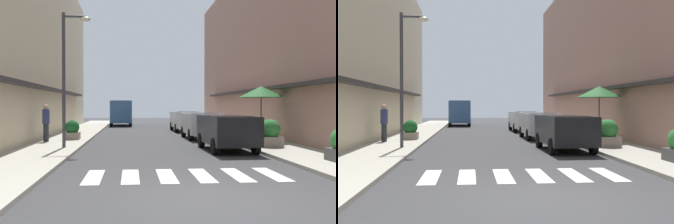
{
  "view_description": "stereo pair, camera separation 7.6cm",
  "coord_description": "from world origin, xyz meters",
  "views": [
    {
      "loc": [
        -1.41,
        -7.76,
        1.85
      ],
      "look_at": [
        0.44,
        12.01,
        1.56
      ],
      "focal_mm": 42.48,
      "sensor_mm": 36.0,
      "label": 1
    },
    {
      "loc": [
        -1.33,
        -7.76,
        1.85
      ],
      "look_at": [
        0.44,
        12.01,
        1.56
      ],
      "focal_mm": 42.48,
      "sensor_mm": 36.0,
      "label": 2
    }
  ],
  "objects": [
    {
      "name": "delivery_van",
      "position": [
        -2.37,
        30.32,
        1.41
      ],
      "size": [
        2.12,
        5.45,
        2.37
      ],
      "color": "#33598C",
      "rests_on": "ground_plane"
    },
    {
      "name": "pedestrian_walking_near",
      "position": [
        -5.54,
        12.03,
        1.08
      ],
      "size": [
        0.34,
        0.34,
        1.81
      ],
      "rotation": [
        0.0,
        0.0,
        6.13
      ],
      "color": "#282B33",
      "rests_on": "sidewalk_left"
    },
    {
      "name": "planter_far",
      "position": [
        -4.45,
        13.21,
        0.6
      ],
      "size": [
        0.77,
        0.77,
        1.0
      ],
      "color": "gray",
      "rests_on": "sidewalk_left"
    },
    {
      "name": "parked_car_mid",
      "position": [
        2.52,
        14.43,
        0.92
      ],
      "size": [
        1.85,
        3.98,
        1.47
      ],
      "color": "silver",
      "rests_on": "ground_plane"
    },
    {
      "name": "cafe_umbrella",
      "position": [
        5.02,
        11.41,
        2.55
      ],
      "size": [
        2.22,
        2.22,
        2.72
      ],
      "color": "#262626",
      "rests_on": "sidewalk_right"
    },
    {
      "name": "planter_midblock",
      "position": [
        4.48,
        8.6,
        0.67
      ],
      "size": [
        0.9,
        0.9,
        1.17
      ],
      "color": "gray",
      "rests_on": "sidewalk_right"
    },
    {
      "name": "parked_car_far",
      "position": [
        2.52,
        21.11,
        0.92
      ],
      "size": [
        1.85,
        4.35,
        1.47
      ],
      "color": "silver",
      "rests_on": "ground_plane"
    },
    {
      "name": "sidewalk_left",
      "position": [
        -4.89,
        14.68,
        0.06
      ],
      "size": [
        2.63,
        51.37,
        0.12
      ],
      "primitive_type": "cube",
      "color": "#ADA899",
      "rests_on": "ground_plane"
    },
    {
      "name": "building_row_right",
      "position": [
        8.7,
        15.51,
        5.69
      ],
      "size": [
        5.5,
        35.02,
        11.39
      ],
      "color": "#A87A6B",
      "rests_on": "ground_plane"
    },
    {
      "name": "parked_car_near",
      "position": [
        2.52,
        8.3,
        0.92
      ],
      "size": [
        1.86,
        4.09,
        1.47
      ],
      "color": "black",
      "rests_on": "ground_plane"
    },
    {
      "name": "sidewalk_right",
      "position": [
        4.89,
        14.68,
        0.06
      ],
      "size": [
        2.63,
        51.37,
        0.12
      ],
      "primitive_type": "cube",
      "color": "#ADA899",
      "rests_on": "ground_plane"
    },
    {
      "name": "building_row_left",
      "position": [
        -8.7,
        15.51,
        5.7
      ],
      "size": [
        5.5,
        35.02,
        11.41
      ],
      "color": "beige",
      "rests_on": "ground_plane"
    },
    {
      "name": "ground_plane",
      "position": [
        0.0,
        14.68,
        0.0
      ],
      "size": [
        80.72,
        80.72,
        0.0
      ],
      "primitive_type": "plane",
      "color": "#38383A"
    },
    {
      "name": "crosswalk",
      "position": [
        -0.0,
        2.65,
        0.01
      ],
      "size": [
        5.2,
        2.2,
        0.01
      ],
      "color": "silver",
      "rests_on": "ground_plane"
    },
    {
      "name": "street_lamp",
      "position": [
        -4.03,
        9.21,
        3.55
      ],
      "size": [
        1.19,
        0.28,
        5.64
      ],
      "color": "#38383D",
      "rests_on": "sidewalk_left"
    }
  ]
}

